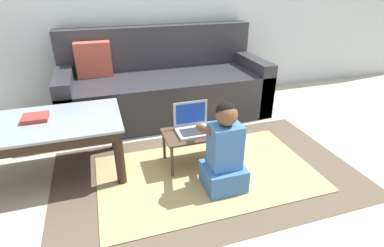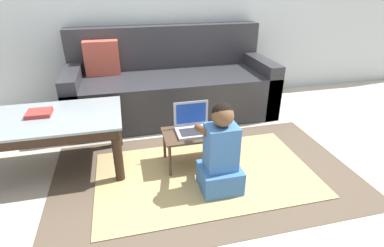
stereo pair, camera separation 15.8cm
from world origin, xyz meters
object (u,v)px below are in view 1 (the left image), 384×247
object	(u,v)px
coffee_table	(39,131)
laptop_desk	(200,135)
person_seated	(224,153)
couch	(164,87)
book_on_table	(35,118)
computer_mouse	(220,129)
laptop	(194,127)

from	to	relation	value
coffee_table	laptop_desk	bearing A→B (deg)	-8.52
person_seated	couch	bearing A→B (deg)	93.88
coffee_table	book_on_table	world-z (taller)	book_on_table
couch	laptop_desk	xyz separation A→B (m)	(0.05, -1.10, -0.06)
laptop_desk	book_on_table	distance (m)	1.26
computer_mouse	book_on_table	world-z (taller)	book_on_table
laptop_desk	person_seated	world-z (taller)	person_seated
laptop_desk	computer_mouse	distance (m)	0.17
coffee_table	person_seated	bearing A→B (deg)	-23.66
book_on_table	laptop	bearing A→B (deg)	-9.99
laptop_desk	laptop	xyz separation A→B (m)	(-0.05, 0.03, 0.07)
laptop	person_seated	distance (m)	0.41
laptop	book_on_table	world-z (taller)	laptop
laptop_desk	laptop	distance (m)	0.09
book_on_table	laptop_desk	bearing A→B (deg)	-10.80
coffee_table	book_on_table	distance (m)	0.10
person_seated	book_on_table	distance (m)	1.42
laptop_desk	computer_mouse	xyz separation A→B (m)	(0.16, -0.04, 0.05)
couch	coffee_table	world-z (taller)	couch
person_seated	book_on_table	world-z (taller)	person_seated
couch	person_seated	bearing A→B (deg)	-86.12
coffee_table	book_on_table	size ratio (longest dim) A/B	6.68
couch	laptop_desk	distance (m)	1.10
couch	laptop	distance (m)	1.07
couch	laptop	size ratio (longest dim) A/B	7.57
coffee_table	laptop	xyz separation A→B (m)	(1.15, -0.15, -0.07)
couch	computer_mouse	bearing A→B (deg)	-79.85
laptop	computer_mouse	world-z (taller)	laptop
computer_mouse	person_seated	bearing A→B (deg)	-107.95
couch	coffee_table	xyz separation A→B (m)	(-1.15, -0.92, 0.08)
laptop	computer_mouse	distance (m)	0.22
laptop	computer_mouse	size ratio (longest dim) A/B	2.73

